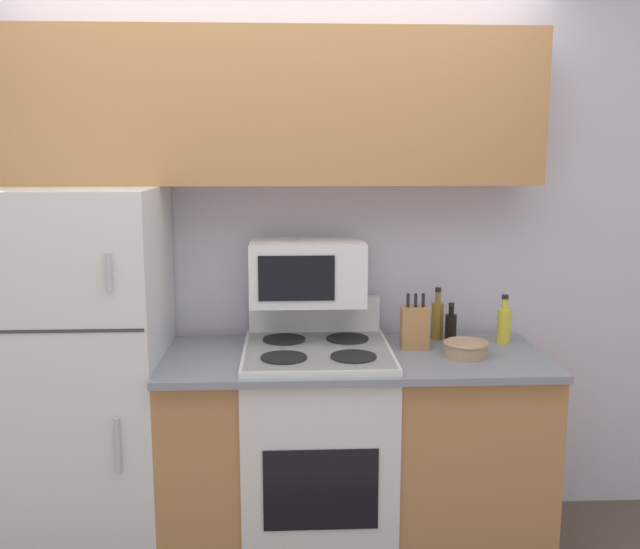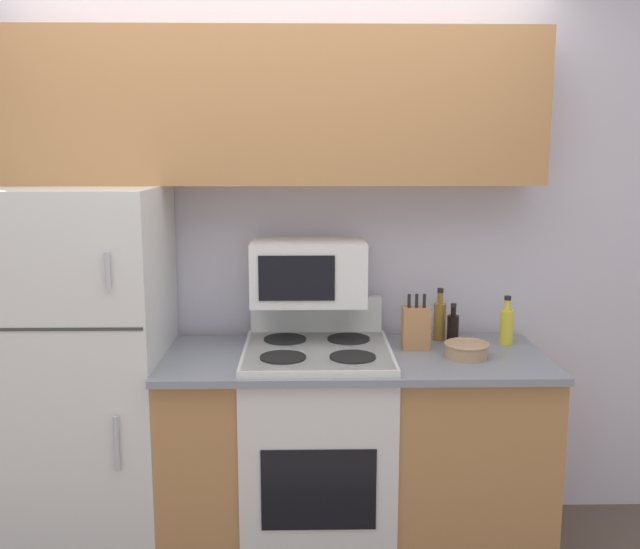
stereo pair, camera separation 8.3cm
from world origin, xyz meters
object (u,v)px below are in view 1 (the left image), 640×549
refrigerator (81,378)px  microwave (307,272)px  stove (317,448)px  knife_block (415,327)px  bottle_vinegar (437,319)px  bottle_cooking_spray (504,324)px  bottle_soy_sauce (451,326)px  bowl (466,348)px

refrigerator → microwave: 1.06m
stove → knife_block: 0.68m
knife_block → bottle_vinegar: bearing=49.3°
bottle_vinegar → bottle_cooking_spray: bearing=-16.0°
stove → microwave: 0.77m
knife_block → bottle_soy_sauce: bearing=29.0°
refrigerator → bottle_soy_sauce: (1.62, 0.15, 0.17)m
stove → bottle_vinegar: bottle_vinegar is taller
bottle_cooking_spray → bottle_vinegar: bottle_vinegar is taller
bowl → bottle_cooking_spray: 0.31m
refrigerator → stove: refrigerator is taller
bowl → bottle_cooking_spray: size_ratio=0.86×
refrigerator → bottle_soy_sauce: size_ratio=8.93×
knife_block → bottle_soy_sauce: (0.18, 0.10, -0.03)m
stove → bottle_vinegar: bearing=22.6°
stove → knife_block: knife_block is taller
stove → bottle_soy_sauce: stove is taller
stove → bowl: bearing=-4.9°
bowl → bottle_vinegar: bearing=102.2°
knife_block → bowl: bearing=-34.5°
refrigerator → bottle_vinegar: 1.59m
stove → bottle_cooking_spray: bearing=10.2°
bottle_cooking_spray → refrigerator: bearing=-176.2°
refrigerator → knife_block: bearing=2.0°
bottle_soy_sauce → bottle_cooking_spray: bearing=-7.1°
microwave → bottle_vinegar: bearing=7.4°
bottle_vinegar → refrigerator: bearing=-172.5°
microwave → stove: bearing=-76.8°
bowl → stove: bearing=175.1°
bottle_soy_sauce → knife_block: bearing=-151.0°
bottle_cooking_spray → knife_block: bearing=-170.2°
refrigerator → bottle_vinegar: refrigerator is taller
microwave → bottle_soy_sauce: microwave is taller
microwave → bottle_vinegar: microwave is taller
refrigerator → stove: (1.00, -0.03, -0.33)m
bottle_cooking_spray → bottle_soy_sauce: 0.24m
microwave → knife_block: (0.47, -0.08, -0.23)m
microwave → bowl: size_ratio=2.64×
refrigerator → bowl: refrigerator is taller
bottle_cooking_spray → bottle_vinegar: 0.30m
refrigerator → bottle_soy_sauce: bearing=5.4°
refrigerator → bowl: bearing=-2.9°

